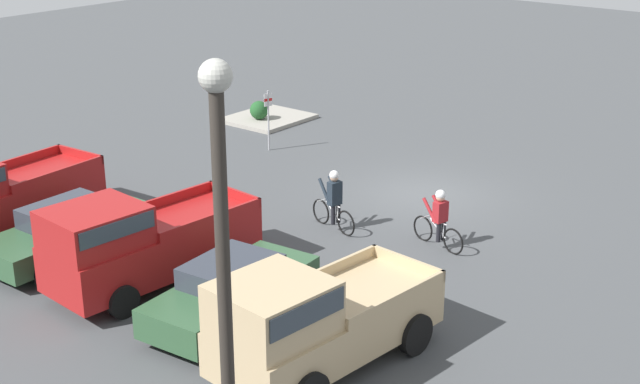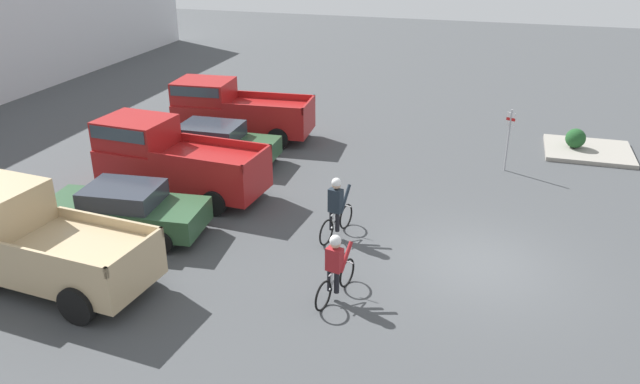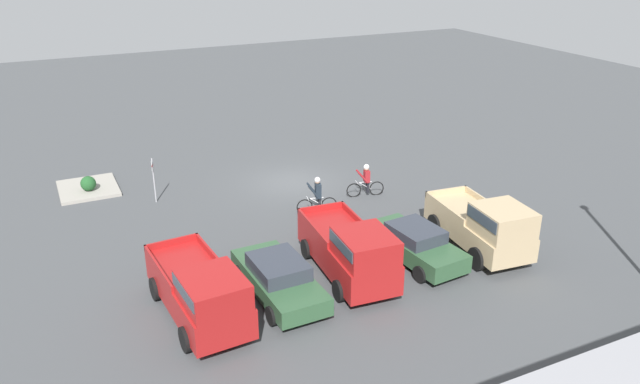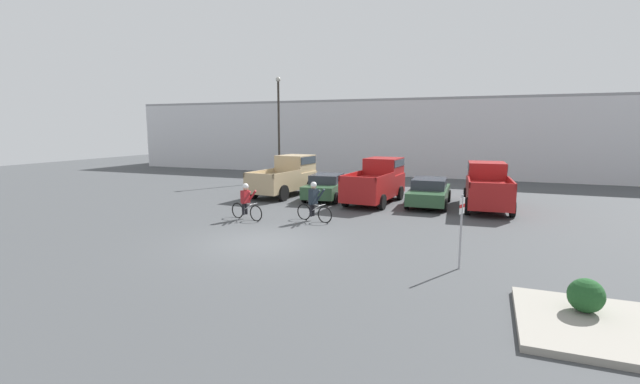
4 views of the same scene
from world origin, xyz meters
TOP-DOWN VIEW (x-y plane):
  - ground_plane at (0.00, 0.00)m, footprint 80.00×80.00m
  - pickup_truck_0 at (-3.80, 10.03)m, footprint 2.55×5.13m
  - sedan_0 at (-1.05, 9.38)m, footprint 2.20×4.47m
  - pickup_truck_1 at (1.78, 9.55)m, footprint 2.45×5.34m
  - sedan_1 at (4.55, 9.48)m, footprint 2.09×4.65m
  - pickup_truck_2 at (7.32, 9.87)m, footprint 2.42×5.37m
  - cyclist_0 at (0.43, 3.86)m, footprint 1.79×0.57m
  - cyclist_1 at (-2.46, 3.11)m, footprint 1.79×0.57m
  - fire_lane_sign at (6.66, -0.44)m, footprint 0.13×0.29m
  - curb_island at (9.33, -3.35)m, footprint 2.70×3.04m
  - shrub at (9.33, -2.85)m, footprint 0.72×0.72m

SIDE VIEW (x-z plane):
  - ground_plane at x=0.00m, z-range 0.00..0.00m
  - curb_island at x=9.33m, z-range 0.00..0.15m
  - shrub at x=9.33m, z-range 0.15..0.87m
  - sedan_1 at x=4.55m, z-range 0.01..1.41m
  - sedan_0 at x=-1.05m, z-range 0.01..1.41m
  - cyclist_1 at x=-2.46m, z-range 0.01..1.63m
  - cyclist_0 at x=0.43m, z-range 0.01..1.74m
  - pickup_truck_2 at x=7.32m, z-range 0.03..2.24m
  - pickup_truck_1 at x=1.78m, z-range 0.02..2.32m
  - pickup_truck_0 at x=-3.80m, z-range 0.04..2.35m
  - fire_lane_sign at x=6.66m, z-range 0.23..2.38m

